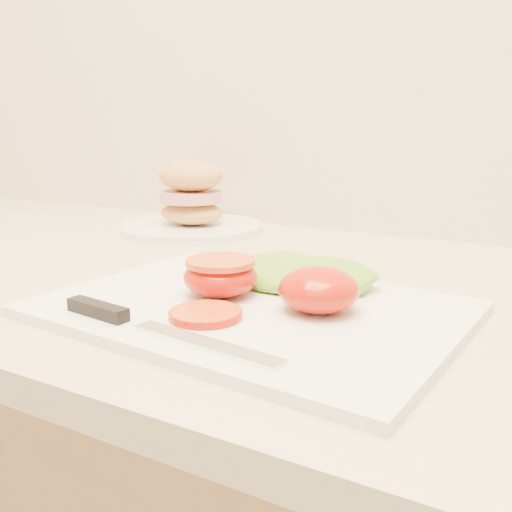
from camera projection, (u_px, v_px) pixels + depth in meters
The scene contains 8 objects.
cutting_board at pixel (251, 309), 0.55m from camera, with size 0.39×0.28×0.01m, color white.
tomato_half_dome at pixel (319, 289), 0.52m from camera, with size 0.07×0.07×0.04m, color red.
tomato_half_cut at pixel (221, 276), 0.57m from camera, with size 0.07×0.07×0.04m.
tomato_slice_0 at pixel (206, 314), 0.51m from camera, with size 0.06×0.06×0.01m, color #CF5E21.
lettuce_leaf_0 at pixel (281, 271), 0.62m from camera, with size 0.13×0.09×0.02m, color #79C033.
lettuce_leaf_1 at pixel (322, 276), 0.60m from camera, with size 0.12×0.08×0.03m, color #79C033.
knife at pixel (136, 322), 0.49m from camera, with size 0.23×0.04×0.01m.
sandwich_plate at pixel (191, 206), 0.95m from camera, with size 0.24×0.24×0.12m.
Camera 1 is at (-0.29, 1.10, 1.11)m, focal length 40.00 mm.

